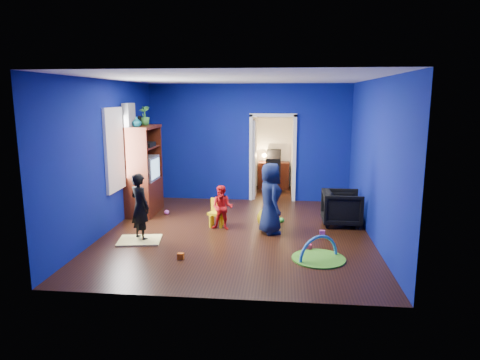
# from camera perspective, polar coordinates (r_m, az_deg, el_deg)

# --- Properties ---
(floor) EXTENTS (5.00, 5.50, 0.01)m
(floor) POSITION_cam_1_polar(r_m,az_deg,el_deg) (8.29, -0.41, -7.06)
(floor) COLOR black
(floor) RESTS_ON ground
(ceiling) EXTENTS (5.00, 5.50, 0.01)m
(ceiling) POSITION_cam_1_polar(r_m,az_deg,el_deg) (7.89, -0.44, 13.39)
(ceiling) COLOR white
(ceiling) RESTS_ON wall_back
(wall_back) EXTENTS (5.00, 0.02, 2.90)m
(wall_back) POSITION_cam_1_polar(r_m,az_deg,el_deg) (10.68, 1.17, 4.96)
(wall_back) COLOR navy
(wall_back) RESTS_ON floor
(wall_front) EXTENTS (5.00, 0.02, 2.90)m
(wall_front) POSITION_cam_1_polar(r_m,az_deg,el_deg) (5.28, -3.63, -1.25)
(wall_front) COLOR navy
(wall_front) RESTS_ON floor
(wall_left) EXTENTS (0.02, 5.50, 2.90)m
(wall_left) POSITION_cam_1_polar(r_m,az_deg,el_deg) (8.60, -17.25, 3.01)
(wall_left) COLOR navy
(wall_left) RESTS_ON floor
(wall_right) EXTENTS (0.02, 5.50, 2.90)m
(wall_right) POSITION_cam_1_polar(r_m,az_deg,el_deg) (8.09, 17.49, 2.53)
(wall_right) COLOR navy
(wall_right) RESTS_ON floor
(alcove) EXTENTS (1.00, 1.75, 2.50)m
(alcove) POSITION_cam_1_polar(r_m,az_deg,el_deg) (11.54, 4.49, 4.38)
(alcove) COLOR silver
(alcove) RESTS_ON floor
(armchair) EXTENTS (0.78, 0.76, 0.71)m
(armchair) POSITION_cam_1_polar(r_m,az_deg,el_deg) (8.96, 13.42, -3.63)
(armchair) COLOR black
(armchair) RESTS_ON floor
(child_black) EXTENTS (0.54, 0.51, 1.23)m
(child_black) POSITION_cam_1_polar(r_m,az_deg,el_deg) (7.97, -13.19, -3.50)
(child_black) COLOR black
(child_black) RESTS_ON floor
(child_navy) EXTENTS (0.62, 0.77, 1.36)m
(child_navy) POSITION_cam_1_polar(r_m,az_deg,el_deg) (8.14, 4.05, -2.46)
(child_navy) COLOR #10143B
(child_navy) RESTS_ON floor
(toddler_red) EXTENTS (0.45, 0.37, 0.88)m
(toddler_red) POSITION_cam_1_polar(r_m,az_deg,el_deg) (8.40, -2.38, -3.71)
(toddler_red) COLOR red
(toddler_red) RESTS_ON floor
(vase) EXTENTS (0.22, 0.22, 0.20)m
(vase) POSITION_cam_1_polar(r_m,az_deg,el_deg) (9.31, -13.62, 7.55)
(vase) COLOR #0C5A64
(vase) RESTS_ON tv_armoire
(potted_plant) EXTENTS (0.28, 0.28, 0.42)m
(potted_plant) POSITION_cam_1_polar(r_m,az_deg,el_deg) (9.80, -12.64, 8.38)
(potted_plant) COLOR #378831
(potted_plant) RESTS_ON tv_armoire
(tv_armoire) EXTENTS (0.58, 1.14, 1.96)m
(tv_armoire) POSITION_cam_1_polar(r_m,az_deg,el_deg) (9.71, -12.75, 1.29)
(tv_armoire) COLOR #371509
(tv_armoire) RESTS_ON floor
(crt_tv) EXTENTS (0.46, 0.70, 0.54)m
(crt_tv) POSITION_cam_1_polar(r_m,az_deg,el_deg) (9.69, -12.54, 1.52)
(crt_tv) COLOR silver
(crt_tv) RESTS_ON tv_armoire
(yellow_blanket) EXTENTS (0.84, 0.71, 0.03)m
(yellow_blanket) POSITION_cam_1_polar(r_m,az_deg,el_deg) (8.04, -13.23, -7.83)
(yellow_blanket) COLOR #F2E07A
(yellow_blanket) RESTS_ON floor
(hopper_ball) EXTENTS (0.43, 0.43, 0.43)m
(hopper_ball) POSITION_cam_1_polar(r_m,az_deg,el_deg) (8.50, 3.73, -5.12)
(hopper_ball) COLOR yellow
(hopper_ball) RESTS_ON floor
(kid_chair) EXTENTS (0.36, 0.36, 0.50)m
(kid_chair) POSITION_cam_1_polar(r_m,az_deg,el_deg) (8.66, -3.17, -4.57)
(kid_chair) COLOR yellow
(kid_chair) RESTS_ON floor
(play_mat) EXTENTS (0.86, 0.86, 0.02)m
(play_mat) POSITION_cam_1_polar(r_m,az_deg,el_deg) (7.12, 10.42, -10.26)
(play_mat) COLOR #319421
(play_mat) RESTS_ON floor
(toy_arch) EXTENTS (0.66, 0.48, 0.77)m
(toy_arch) POSITION_cam_1_polar(r_m,az_deg,el_deg) (7.11, 10.42, -10.19)
(toy_arch) COLOR #3F8CD8
(toy_arch) RESTS_ON floor
(window_left) EXTENTS (0.03, 0.95, 1.55)m
(window_left) POSITION_cam_1_polar(r_m,az_deg,el_deg) (8.90, -16.32, 3.97)
(window_left) COLOR white
(window_left) RESTS_ON wall_left
(curtain) EXTENTS (0.14, 0.42, 2.40)m
(curtain) POSITION_cam_1_polar(r_m,az_deg,el_deg) (9.41, -14.33, 2.58)
(curtain) COLOR slate
(curtain) RESTS_ON floor
(doorway) EXTENTS (1.16, 0.10, 2.10)m
(doorway) POSITION_cam_1_polar(r_m,az_deg,el_deg) (10.70, 4.37, 2.78)
(doorway) COLOR white
(doorway) RESTS_ON floor
(study_desk) EXTENTS (0.88, 0.44, 0.75)m
(study_desk) POSITION_cam_1_polar(r_m,az_deg,el_deg) (12.30, 4.50, 0.66)
(study_desk) COLOR #3D140A
(study_desk) RESTS_ON floor
(desk_monitor) EXTENTS (0.40, 0.05, 0.32)m
(desk_monitor) POSITION_cam_1_polar(r_m,az_deg,el_deg) (12.33, 4.55, 3.39)
(desk_monitor) COLOR black
(desk_monitor) RESTS_ON study_desk
(desk_lamp) EXTENTS (0.14, 0.14, 0.14)m
(desk_lamp) POSITION_cam_1_polar(r_m,az_deg,el_deg) (12.28, 3.24, 3.28)
(desk_lamp) COLOR #FFD88C
(desk_lamp) RESTS_ON study_desk
(folding_chair) EXTENTS (0.40, 0.40, 0.92)m
(folding_chair) POSITION_cam_1_polar(r_m,az_deg,el_deg) (11.34, 4.39, 0.22)
(folding_chair) COLOR black
(folding_chair) RESTS_ON floor
(book_shelf) EXTENTS (0.88, 0.24, 0.04)m
(book_shelf) POSITION_cam_1_polar(r_m,az_deg,el_deg) (12.23, 4.63, 8.36)
(book_shelf) COLOR white
(book_shelf) RESTS_ON study_desk
(toy_0) EXTENTS (0.10, 0.08, 0.10)m
(toy_0) POSITION_cam_1_polar(r_m,az_deg,el_deg) (7.48, 9.15, -8.84)
(toy_0) COLOR #E72641
(toy_0) RESTS_ON floor
(toy_1) EXTENTS (0.11, 0.11, 0.11)m
(toy_1) POSITION_cam_1_polar(r_m,az_deg,el_deg) (9.34, 13.97, -4.97)
(toy_1) COLOR #2588D6
(toy_1) RESTS_ON floor
(toy_2) EXTENTS (0.10, 0.08, 0.10)m
(toy_2) POSITION_cam_1_polar(r_m,az_deg,el_deg) (7.06, -7.92, -10.03)
(toy_2) COLOR #E0570B
(toy_2) RESTS_ON floor
(toy_3) EXTENTS (0.11, 0.11, 0.11)m
(toy_3) POSITION_cam_1_polar(r_m,az_deg,el_deg) (8.98, 5.58, -5.33)
(toy_3) COLOR green
(toy_3) RESTS_ON floor
(toy_4) EXTENTS (0.10, 0.08, 0.10)m
(toy_4) POSITION_cam_1_polar(r_m,az_deg,el_deg) (8.28, 10.90, -6.94)
(toy_4) COLOR #CE4D9D
(toy_4) RESTS_ON floor
(toy_5) EXTENTS (0.11, 0.11, 0.11)m
(toy_5) POSITION_cam_1_polar(r_m,az_deg,el_deg) (9.68, -9.75, -4.23)
(toy_5) COLOR #BE47B3
(toy_5) RESTS_ON floor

